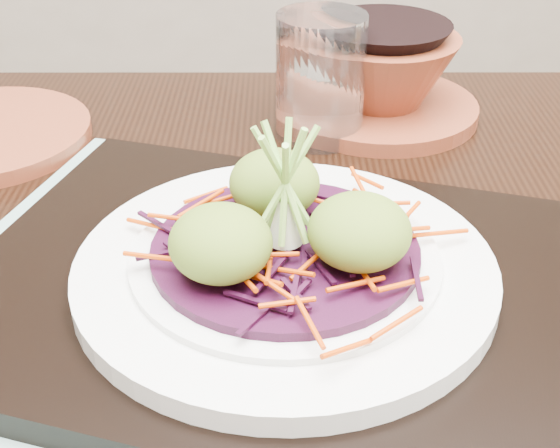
{
  "coord_description": "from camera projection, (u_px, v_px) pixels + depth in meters",
  "views": [
    {
      "loc": [
        -0.1,
        -0.32,
        1.01
      ],
      "look_at": [
        -0.04,
        0.08,
        0.76
      ],
      "focal_mm": 50.0,
      "sensor_mm": 36.0,
      "label": 1
    }
  ],
  "objects": [
    {
      "name": "dining_table",
      "position": [
        331.0,
        386.0,
        0.56
      ],
      "size": [
        1.23,
        0.92,
        0.71
      ],
      "rotation": [
        0.0,
        0.0,
        -0.15
      ],
      "color": "black",
      "rests_on": "ground"
    },
    {
      "name": "placemat",
      "position": [
        285.0,
        304.0,
        0.49
      ],
      "size": [
        0.56,
        0.52,
        0.0
      ],
      "primitive_type": "cube",
      "rotation": [
        0.0,
        0.0,
        -0.44
      ],
      "color": "gray",
      "rests_on": "dining_table"
    },
    {
      "name": "serving_tray",
      "position": [
        285.0,
        291.0,
        0.48
      ],
      "size": [
        0.48,
        0.44,
        0.02
      ],
      "primitive_type": "cube",
      "rotation": [
        0.0,
        0.0,
        -0.44
      ],
      "color": "black",
      "rests_on": "placemat"
    },
    {
      "name": "white_plate",
      "position": [
        285.0,
        268.0,
        0.47
      ],
      "size": [
        0.26,
        0.26,
        0.02
      ],
      "color": "white",
      "rests_on": "serving_tray"
    },
    {
      "name": "cabbage_bed",
      "position": [
        285.0,
        250.0,
        0.47
      ],
      "size": [
        0.16,
        0.16,
        0.01
      ],
      "primitive_type": "cylinder",
      "color": "#320A23",
      "rests_on": "white_plate"
    },
    {
      "name": "carrot_julienne",
      "position": [
        285.0,
        239.0,
        0.46
      ],
      "size": [
        0.2,
        0.2,
        0.01
      ],
      "primitive_type": null,
      "color": "#C43A03",
      "rests_on": "cabbage_bed"
    },
    {
      "name": "guacamole_scoops",
      "position": [
        285.0,
        218.0,
        0.45
      ],
      "size": [
        0.14,
        0.12,
        0.04
      ],
      "color": "olive",
      "rests_on": "cabbage_bed"
    },
    {
      "name": "scallion_garnish",
      "position": [
        285.0,
        189.0,
        0.44
      ],
      "size": [
        0.06,
        0.06,
        0.09
      ],
      "primitive_type": null,
      "color": "#89C14D",
      "rests_on": "cabbage_bed"
    },
    {
      "name": "water_glass",
      "position": [
        320.0,
        78.0,
        0.67
      ],
      "size": [
        0.09,
        0.09,
        0.11
      ],
      "primitive_type": "cylinder",
      "rotation": [
        0.0,
        0.0,
        -0.12
      ],
      "color": "white",
      "rests_on": "dining_table"
    },
    {
      "name": "terracotta_bowl_set",
      "position": [
        382.0,
        81.0,
        0.72
      ],
      "size": [
        0.21,
        0.21,
        0.08
      ],
      "rotation": [
        0.0,
        0.0,
        0.18
      ],
      "color": "maroon",
      "rests_on": "dining_table"
    }
  ]
}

